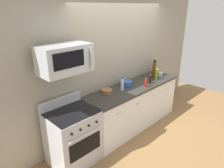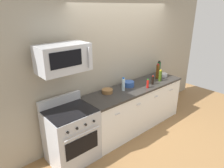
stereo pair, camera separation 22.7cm
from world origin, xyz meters
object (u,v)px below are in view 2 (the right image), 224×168
at_px(bottle_soy_sauce_dark, 153,80).
at_px(bowl_blue_mixing, 129,84).
at_px(range_oven, 71,135).
at_px(microwave, 63,58).
at_px(bottle_water_clear, 123,84).
at_px(bowl_steel_prep, 163,75).
at_px(bottle_wine_green, 159,68).
at_px(bottle_wine_amber, 158,71).
at_px(bottle_olive_oil, 160,76).
at_px(bowl_wooden_salad, 107,91).
at_px(bottle_hot_sauce_red, 148,84).

bearing_deg(bottle_soy_sauce_dark, bowl_blue_mixing, 149.58).
relative_size(range_oven, microwave, 1.44).
distance_m(bottle_water_clear, bowl_blue_mixing, 0.27).
xyz_separation_m(bottle_soy_sauce_dark, bowl_steel_prep, (0.60, 0.16, -0.05)).
distance_m(bottle_wine_green, bowl_steel_prep, 0.25).
height_order(bottle_soy_sauce_dark, bottle_water_clear, bottle_water_clear).
distance_m(range_oven, bottle_wine_amber, 2.35).
xyz_separation_m(bottle_olive_oil, bowl_blue_mixing, (-0.73, 0.24, -0.07)).
relative_size(bottle_soy_sauce_dark, bowl_wooden_salad, 0.93).
bearing_deg(bowl_wooden_salad, bottle_water_clear, -20.46).
bearing_deg(bottle_hot_sauce_red, bottle_wine_amber, 20.23).
distance_m(bottle_hot_sauce_red, bottle_soy_sauce_dark, 0.23).
height_order(bottle_soy_sauce_dark, bottle_wine_green, bottle_wine_green).
height_order(bottle_hot_sauce_red, bowl_wooden_salad, bottle_hot_sauce_red).
relative_size(bottle_hot_sauce_red, bottle_water_clear, 0.69).
height_order(bottle_wine_amber, bottle_olive_oil, bottle_wine_amber).
distance_m(bottle_wine_green, bowl_wooden_salad, 1.69).
height_order(microwave, bowl_blue_mixing, microwave).
relative_size(bowl_wooden_salad, bowl_steel_prep, 1.11).
height_order(bottle_olive_oil, bottle_wine_green, bottle_wine_green).
distance_m(range_oven, bottle_olive_oil, 2.25).
relative_size(bottle_wine_amber, bottle_water_clear, 1.28).
xyz_separation_m(bottle_olive_oil, bottle_wine_green, (0.41, 0.34, 0.03)).
bearing_deg(microwave, bottle_olive_oil, -4.37).
distance_m(microwave, bottle_hot_sauce_red, 1.84).
bearing_deg(bottle_wine_green, bowl_wooden_salad, -177.29).
height_order(bottle_olive_oil, bowl_wooden_salad, bottle_olive_oil).
height_order(bottle_olive_oil, bowl_steel_prep, bottle_olive_oil).
distance_m(bottle_wine_amber, bottle_water_clear, 1.07).
height_order(microwave, bowl_steel_prep, microwave).
bearing_deg(bottle_olive_oil, bottle_soy_sauce_dark, -175.25).
relative_size(range_oven, bowl_wooden_salad, 5.17).
xyz_separation_m(bottle_water_clear, bowl_steel_prep, (1.28, -0.01, -0.09)).
relative_size(microwave, bottle_wine_amber, 2.21).
xyz_separation_m(bottle_hot_sauce_red, bowl_steel_prep, (0.82, 0.22, -0.05)).
bearing_deg(bottle_wine_amber, bottle_water_clear, -179.82).
relative_size(bowl_blue_mixing, bowl_wooden_salad, 1.10).
xyz_separation_m(bottle_water_clear, bowl_blue_mixing, (0.24, 0.09, -0.07)).
height_order(bowl_blue_mixing, bowl_steel_prep, bowl_blue_mixing).
bearing_deg(bottle_hot_sauce_red, bowl_blue_mixing, 124.68).
relative_size(bottle_wine_amber, bowl_blue_mixing, 1.48).
bearing_deg(bowl_blue_mixing, bottle_olive_oil, -17.93).
bearing_deg(range_oven, bottle_hot_sauce_red, -6.85).
distance_m(bottle_olive_oil, bowl_steel_prep, 0.35).
xyz_separation_m(microwave, bottle_wine_green, (2.58, 0.17, -0.68)).
xyz_separation_m(range_oven, bottle_soy_sauce_dark, (1.89, -0.15, 0.54)).
relative_size(bottle_hot_sauce_red, bowl_wooden_salad, 0.88).
relative_size(bottle_wine_green, bowl_wooden_salad, 1.52).
distance_m(bottle_wine_green, bottle_water_clear, 1.39).
bearing_deg(microwave, bottle_water_clear, -1.03).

